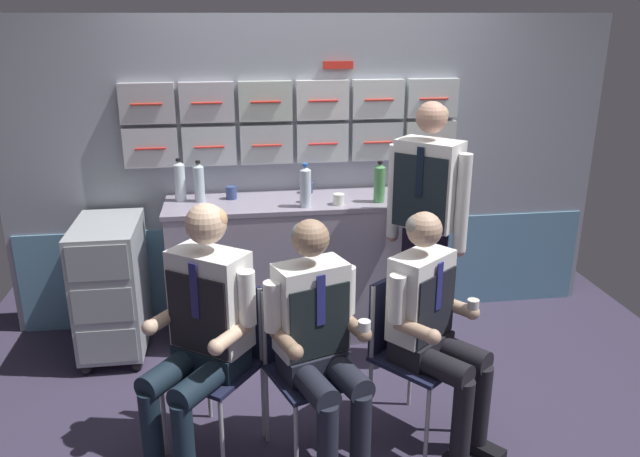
% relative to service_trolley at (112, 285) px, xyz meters
% --- Properties ---
extents(ground, '(4.80, 4.80, 0.04)m').
position_rel_service_trolley_xyz_m(ground, '(1.36, -0.98, -0.50)').
color(ground, '#373046').
extents(galley_bulkhead, '(4.20, 0.14, 2.15)m').
position_rel_service_trolley_xyz_m(galley_bulkhead, '(1.35, 0.39, 0.59)').
color(galley_bulkhead, '#969CA9').
rests_on(galley_bulkhead, ground).
extents(galley_counter, '(1.58, 0.53, 0.97)m').
position_rel_service_trolley_xyz_m(galley_counter, '(1.15, 0.11, 0.01)').
color(galley_counter, '#9F96A8').
rests_on(galley_counter, ground).
extents(service_trolley, '(0.40, 0.65, 0.90)m').
position_rel_service_trolley_xyz_m(service_trolley, '(0.00, 0.00, 0.00)').
color(service_trolley, black).
rests_on(service_trolley, ground).
extents(folding_chair_left, '(0.56, 0.56, 0.87)m').
position_rel_service_trolley_xyz_m(folding_chair_left, '(0.72, -1.00, 0.06)').
color(folding_chair_left, '#A8AAAF').
rests_on(folding_chair_left, ground).
extents(crew_member_left, '(0.64, 0.70, 1.32)m').
position_rel_service_trolley_xyz_m(crew_member_left, '(0.63, -1.13, 0.26)').
color(crew_member_left, black).
rests_on(crew_member_left, ground).
extents(folding_chair_right, '(0.51, 0.51, 0.87)m').
position_rel_service_trolley_xyz_m(folding_chair_right, '(1.13, -1.11, 0.06)').
color(folding_chair_right, '#A8AAAF').
rests_on(folding_chair_right, ground).
extents(crew_member_right, '(0.52, 0.65, 1.25)m').
position_rel_service_trolley_xyz_m(crew_member_right, '(1.18, -1.26, 0.21)').
color(crew_member_right, black).
rests_on(crew_member_right, ground).
extents(folding_chair_by_counter, '(0.56, 0.56, 0.87)m').
position_rel_service_trolley_xyz_m(folding_chair_by_counter, '(1.67, -1.05, 0.06)').
color(folding_chair_by_counter, '#A8AAAF').
rests_on(folding_chair_by_counter, ground).
extents(crew_member_by_counter, '(0.60, 0.64, 1.24)m').
position_rel_service_trolley_xyz_m(crew_member_by_counter, '(1.77, -1.18, 0.20)').
color(crew_member_by_counter, black).
rests_on(crew_member_by_counter, ground).
extents(crew_member_standing, '(0.42, 0.41, 1.67)m').
position_rel_service_trolley_xyz_m(crew_member_standing, '(1.96, -0.38, 0.51)').
color(crew_member_standing, black).
rests_on(crew_member_standing, ground).
extents(water_bottle_short, '(0.07, 0.07, 0.27)m').
position_rel_service_trolley_xyz_m(water_bottle_short, '(1.75, -0.02, 0.62)').
color(water_bottle_short, '#519854').
rests_on(water_bottle_short, galley_counter).
extents(water_bottle_blue_cap, '(0.07, 0.07, 0.27)m').
position_rel_service_trolley_xyz_m(water_bottle_blue_cap, '(0.59, 0.16, 0.62)').
color(water_bottle_blue_cap, silver).
rests_on(water_bottle_blue_cap, galley_counter).
extents(sparkling_bottle_green, '(0.07, 0.07, 0.28)m').
position_rel_service_trolley_xyz_m(sparkling_bottle_green, '(1.26, -0.06, 0.63)').
color(sparkling_bottle_green, silver).
rests_on(sparkling_bottle_green, galley_counter).
extents(water_bottle_clear, '(0.07, 0.07, 0.28)m').
position_rel_service_trolley_xyz_m(water_bottle_clear, '(0.46, 0.19, 0.63)').
color(water_bottle_clear, silver).
rests_on(water_bottle_clear, galley_counter).
extents(espresso_cup_small, '(0.07, 0.07, 0.07)m').
position_rel_service_trolley_xyz_m(espresso_cup_small, '(1.48, -0.04, 0.53)').
color(espresso_cup_small, white).
rests_on(espresso_cup_small, galley_counter).
extents(paper_cup_blue, '(0.06, 0.06, 0.06)m').
position_rel_service_trolley_xyz_m(paper_cup_blue, '(1.27, 0.04, 0.52)').
color(paper_cup_blue, white).
rests_on(paper_cup_blue, galley_counter).
extents(paper_cup_tan, '(0.07, 0.07, 0.08)m').
position_rel_service_trolley_xyz_m(paper_cup_tan, '(0.80, 0.19, 0.54)').
color(paper_cup_tan, navy).
rests_on(paper_cup_tan, galley_counter).
extents(coffee_cup_white, '(0.07, 0.07, 0.07)m').
position_rel_service_trolley_xyz_m(coffee_cup_white, '(1.32, 0.26, 0.53)').
color(coffee_cup_white, navy).
rests_on(coffee_cup_white, galley_counter).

